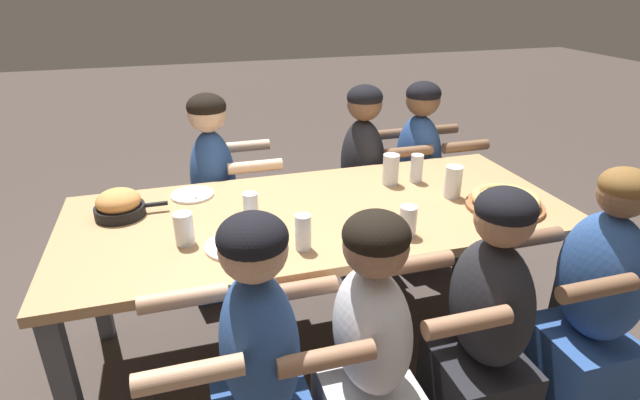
% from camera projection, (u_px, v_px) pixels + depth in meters
% --- Properties ---
extents(ground_plane, '(18.00, 18.00, 0.00)m').
position_uv_depth(ground_plane, '(320.00, 348.00, 2.49)').
color(ground_plane, '#423833').
rests_on(ground_plane, ground).
extents(dining_table, '(2.17, 0.93, 0.76)m').
position_uv_depth(dining_table, '(320.00, 226.00, 2.21)').
color(dining_table, tan).
rests_on(dining_table, ground).
extents(pizza_board_main, '(0.34, 0.34, 0.06)m').
position_uv_depth(pizza_board_main, '(505.00, 201.00, 2.18)').
color(pizza_board_main, brown).
rests_on(pizza_board_main, dining_table).
extents(skillet_bowl, '(0.30, 0.21, 0.12)m').
position_uv_depth(skillet_bowl, '(119.00, 205.00, 2.11)').
color(skillet_bowl, black).
rests_on(skillet_bowl, dining_table).
extents(empty_plate_a, '(0.23, 0.23, 0.02)m').
position_uv_depth(empty_plate_a, '(236.00, 246.00, 1.88)').
color(empty_plate_a, white).
rests_on(empty_plate_a, dining_table).
extents(empty_plate_b, '(0.20, 0.20, 0.02)m').
position_uv_depth(empty_plate_b, '(192.00, 195.00, 2.31)').
color(empty_plate_b, white).
rests_on(empty_plate_b, dining_table).
extents(drinking_glass_a, '(0.06, 0.06, 0.14)m').
position_uv_depth(drinking_glass_a, '(416.00, 170.00, 2.45)').
color(drinking_glass_a, silver).
rests_on(drinking_glass_a, dining_table).
extents(drinking_glass_b, '(0.06, 0.06, 0.14)m').
position_uv_depth(drinking_glass_b, '(303.00, 234.00, 1.85)').
color(drinking_glass_b, silver).
rests_on(drinking_glass_b, dining_table).
extents(drinking_glass_c, '(0.06, 0.06, 0.14)m').
position_uv_depth(drinking_glass_c, '(251.00, 211.00, 2.03)').
color(drinking_glass_c, silver).
rests_on(drinking_glass_c, dining_table).
extents(drinking_glass_d, '(0.07, 0.07, 0.13)m').
position_uv_depth(drinking_glass_d, '(184.00, 231.00, 1.89)').
color(drinking_glass_d, silver).
rests_on(drinking_glass_d, dining_table).
extents(drinking_glass_e, '(0.08, 0.08, 0.15)m').
position_uv_depth(drinking_glass_e, '(453.00, 184.00, 2.28)').
color(drinking_glass_e, silver).
rests_on(drinking_glass_e, dining_table).
extents(drinking_glass_f, '(0.08, 0.08, 0.15)m').
position_uv_depth(drinking_glass_f, '(391.00, 171.00, 2.42)').
color(drinking_glass_f, silver).
rests_on(drinking_glass_f, dining_table).
extents(drinking_glass_g, '(0.07, 0.07, 0.12)m').
position_uv_depth(drinking_glass_g, '(408.00, 223.00, 1.95)').
color(drinking_glass_g, silver).
rests_on(drinking_glass_g, dining_table).
extents(diner_near_center, '(0.51, 0.40, 1.07)m').
position_uv_depth(diner_near_center, '(368.00, 366.00, 1.68)').
color(diner_near_center, silver).
rests_on(diner_near_center, ground).
extents(diner_far_midleft, '(0.51, 0.40, 1.16)m').
position_uv_depth(diner_far_midleft, '(216.00, 205.00, 2.76)').
color(diner_far_midleft, '#2D5193').
rests_on(diner_far_midleft, ground).
extents(diner_far_midright, '(0.51, 0.40, 1.15)m').
position_uv_depth(diner_far_midright, '(362.00, 188.00, 2.99)').
color(diner_far_midright, '#232328').
rests_on(diner_far_midright, ground).
extents(diner_far_right, '(0.51, 0.40, 1.15)m').
position_uv_depth(diner_far_right, '(417.00, 182.00, 3.08)').
color(diner_far_right, '#2D5193').
rests_on(diner_far_right, ground).
extents(diner_near_midright, '(0.51, 0.40, 1.10)m').
position_uv_depth(diner_near_midright, '(483.00, 340.00, 1.79)').
color(diner_near_midright, '#232328').
rests_on(diner_near_midright, ground).
extents(diner_near_right, '(0.51, 0.40, 1.11)m').
position_uv_depth(diner_near_right, '(589.00, 318.00, 1.91)').
color(diner_near_right, '#2D5193').
rests_on(diner_near_right, ground).
extents(diner_near_midleft, '(0.51, 0.40, 1.12)m').
position_uv_depth(diner_near_midleft, '(261.00, 385.00, 1.58)').
color(diner_near_midleft, '#2D5193').
rests_on(diner_near_midleft, ground).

